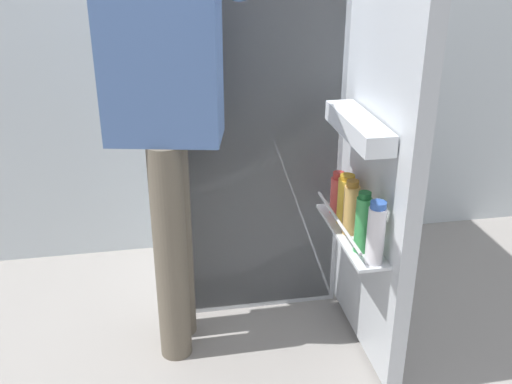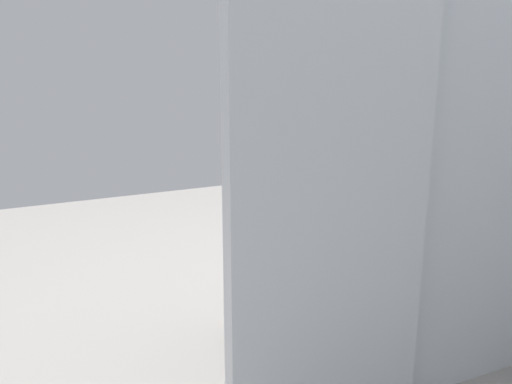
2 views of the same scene
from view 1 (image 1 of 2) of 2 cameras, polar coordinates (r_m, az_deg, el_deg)
name	(u,v)px [view 1 (image 1 of 2)]	position (r m, az deg, el deg)	size (l,w,h in m)	color
ground_plane	(273,342)	(2.48, 1.63, -14.08)	(5.41, 5.41, 0.00)	gray
refrigerator	(258,91)	(2.52, 0.22, 9.57)	(0.72, 1.24, 1.80)	silver
person	(167,90)	(2.04, -8.50, 9.62)	(0.55, 0.76, 1.72)	#665B4C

